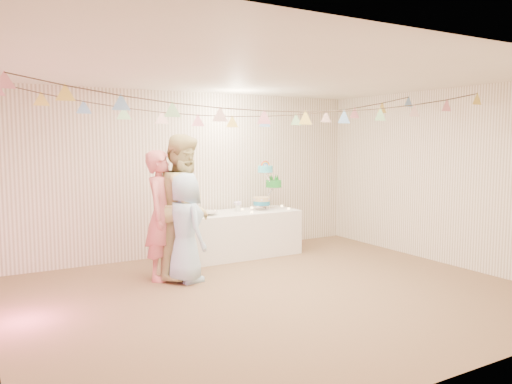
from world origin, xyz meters
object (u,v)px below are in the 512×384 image
cake_stand (267,184)px  person_adult_a (162,215)px  table (240,234)px  person_adult_b (185,206)px  person_child (185,228)px

cake_stand → person_adult_a: bearing=-161.1°
table → person_adult_b: 1.52m
table → person_adult_b: (-1.21, -0.71, 0.61)m
person_child → person_adult_b: bearing=-30.1°
cake_stand → person_adult_b: 1.92m
cake_stand → person_adult_b: person_adult_b is taller
cake_stand → table: bearing=-174.8°
person_adult_a → person_child: (0.22, -0.28, -0.14)m
table → person_adult_b: bearing=-149.5°
table → cake_stand: 0.94m
cake_stand → person_child: 2.14m
table → person_child: (-1.30, -0.94, 0.36)m
person_child → cake_stand: bearing=-69.4°
cake_stand → person_adult_a: 2.20m
person_adult_b → person_child: (-0.09, -0.23, -0.25)m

